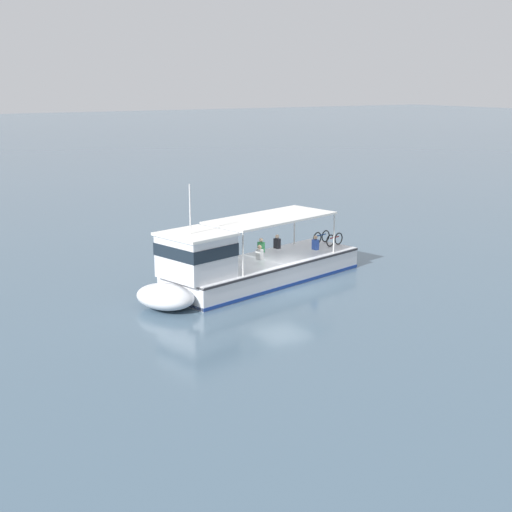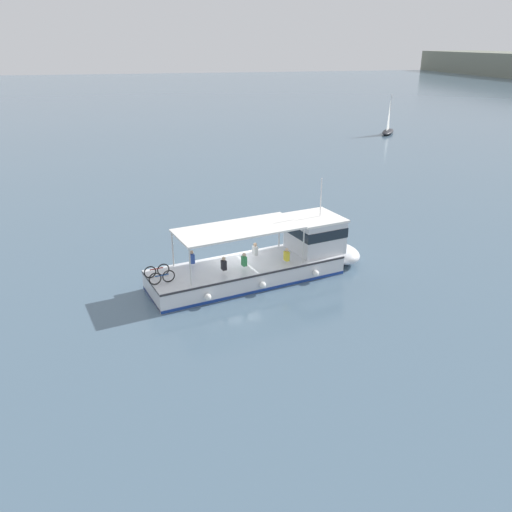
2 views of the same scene
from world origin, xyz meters
TOP-DOWN VIEW (x-y plane):
  - ground_plane at (0.00, 0.00)m, footprint 400.00×400.00m
  - ferry_main at (0.71, 1.91)m, footprint 5.99×13.07m
  - sailboat_off_stern at (-42.50, 30.47)m, footprint 4.72×3.93m

SIDE VIEW (x-z plane):
  - ground_plane at x=0.00m, z-range 0.00..0.00m
  - sailboat_off_stern at x=-42.50m, z-range -2.16..3.24m
  - ferry_main at x=0.71m, z-range -1.64..3.68m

